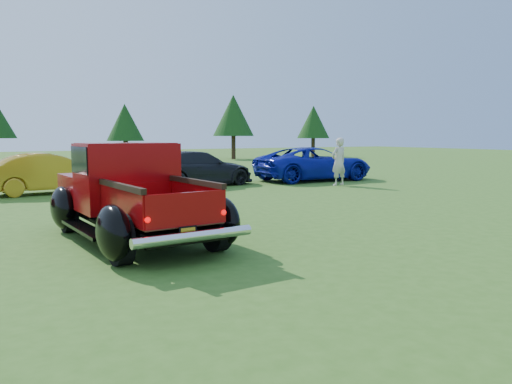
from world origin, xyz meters
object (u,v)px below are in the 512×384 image
at_px(tree_mid_right, 125,123).
at_px(show_car_yellow, 50,173).
at_px(tree_east, 233,116).
at_px(show_car_blue, 314,164).
at_px(spectator, 339,162).
at_px(pickup_truck, 127,193).
at_px(tree_far_east, 313,122).
at_px(show_car_grey, 197,169).

xyz_separation_m(tree_mid_right, show_car_yellow, (-7.89, -19.62, -2.27)).
bearing_deg(tree_east, show_car_blue, -106.84).
xyz_separation_m(tree_mid_right, spectator, (2.55, -22.49, -2.01)).
relative_size(show_car_blue, spectator, 2.79).
bearing_deg(tree_east, pickup_truck, -120.65).
bearing_deg(spectator, show_car_blue, -106.51).
bearing_deg(pickup_truck, spectator, 26.14).
distance_m(tree_east, pickup_truck, 32.65).
distance_m(show_car_yellow, spectator, 10.83).
xyz_separation_m(tree_far_east, show_car_grey, (-20.50, -20.37, -2.55)).
distance_m(tree_east, show_car_blue, 20.72).
xyz_separation_m(tree_far_east, pickup_truck, (-25.58, -28.99, -2.36)).
bearing_deg(show_car_yellow, tree_far_east, -57.79).
height_order(pickup_truck, show_car_blue, pickup_truck).
xyz_separation_m(tree_mid_right, tree_far_east, (18.00, 0.50, 0.27)).
xyz_separation_m(show_car_yellow, show_car_blue, (10.95, -0.51, 0.04)).
distance_m(tree_east, show_car_grey, 22.72).
distance_m(tree_mid_right, show_car_grey, 20.16).
distance_m(show_car_grey, spectator, 5.69).
bearing_deg(tree_east, tree_mid_right, 176.82).
bearing_deg(show_car_blue, tree_mid_right, 10.06).
bearing_deg(spectator, show_car_grey, -31.71).
bearing_deg(pickup_truck, tree_mid_right, 70.60).
xyz_separation_m(tree_far_east, show_car_yellow, (-25.89, -20.12, -2.55)).
xyz_separation_m(tree_east, tree_far_east, (9.00, 1.00, -0.41)).
bearing_deg(tree_far_east, tree_mid_right, -178.41).
xyz_separation_m(tree_east, show_car_blue, (-5.94, -19.63, -2.91)).
xyz_separation_m(tree_mid_right, show_car_blue, (3.06, -20.13, -2.23)).
xyz_separation_m(tree_east, spectator, (-6.45, -21.99, -2.70)).
distance_m(pickup_truck, show_car_yellow, 8.88).
height_order(tree_mid_right, show_car_grey, tree_mid_right).
bearing_deg(show_car_blue, show_car_grey, 88.76).
bearing_deg(pickup_truck, tree_east, 54.85).
xyz_separation_m(pickup_truck, show_car_yellow, (-0.30, 8.87, -0.19)).
bearing_deg(show_car_yellow, tree_east, -47.10).
height_order(pickup_truck, show_car_grey, pickup_truck).
bearing_deg(tree_far_east, pickup_truck, -131.43).
height_order(tree_east, show_car_yellow, tree_east).
bearing_deg(pickup_truck, tree_far_east, 44.07).
bearing_deg(show_car_yellow, pickup_truck, 176.33).
height_order(show_car_yellow, show_car_grey, show_car_yellow).
bearing_deg(pickup_truck, show_car_grey, 54.96).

